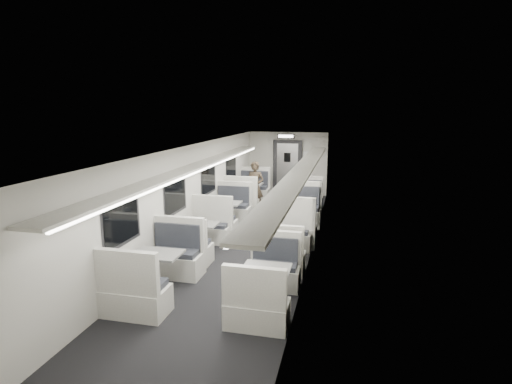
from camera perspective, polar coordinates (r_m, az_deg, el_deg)
The scene contains 19 objects.
room at distance 9.59m, azimuth -0.78°, elevation -0.59°, with size 3.24×12.24×2.64m.
booth_left_a at distance 13.52m, azimuth -1.13°, elevation -0.38°, with size 1.12×2.26×1.21m.
booth_left_b at distance 11.02m, azimuth -4.54°, elevation -3.33°, with size 1.07×2.17×1.16m.
booth_left_c at distance 9.37m, azimuth -7.91°, elevation -6.39°, with size 0.96×1.95×1.04m.
booth_left_d at distance 7.50m, azimuth -13.92°, elevation -11.06°, with size 1.06×2.15×1.15m.
booth_right_a at distance 12.73m, azimuth 7.10°, elevation -1.49°, with size 0.97×1.97×1.05m.
booth_right_b at distance 10.55m, azimuth 5.82°, elevation -3.88°, with size 1.15×2.34×1.25m.
booth_right_c at distance 8.84m, azimuth 4.29°, elevation -7.43°, with size 0.97×1.96×1.05m.
booth_right_d at distance 6.88m, azimuth 1.50°, elevation -13.19°, with size 0.96×1.94×1.04m.
passenger at distance 12.70m, azimuth -0.15°, elevation 0.71°, with size 0.60×0.39×1.63m, color black.
window_a at distance 13.18m, azimuth -3.56°, elevation 3.45°, with size 0.02×1.18×0.84m, color black.
window_b at distance 11.11m, azimuth -6.78°, elevation 1.83°, with size 0.02×1.18×0.84m, color black.
window_c at distance 9.11m, azimuth -11.43°, elevation -0.52°, with size 0.02×1.18×0.84m, color black.
window_d at distance 7.23m, azimuth -18.61°, elevation -4.12°, with size 0.02×1.18×0.84m, color black.
luggage_rack_left at distance 9.55m, azimuth -8.51°, elevation 3.60°, with size 0.46×10.40×0.09m.
luggage_rack_right at distance 8.95m, azimuth 6.52°, elevation 3.11°, with size 0.46×10.40×0.09m.
vestibule_door at distance 15.35m, azimuth 4.50°, elevation 3.45°, with size 1.10×0.13×2.10m.
exit_sign at distance 14.74m, azimuth 4.30°, elevation 7.96°, with size 0.62×0.12×0.16m.
wall_notice at distance 15.19m, azimuth 7.33°, elevation 5.05°, with size 0.32×0.02×0.40m, color silver.
Camera 1 is at (2.23, -9.10, 3.25)m, focal length 28.00 mm.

